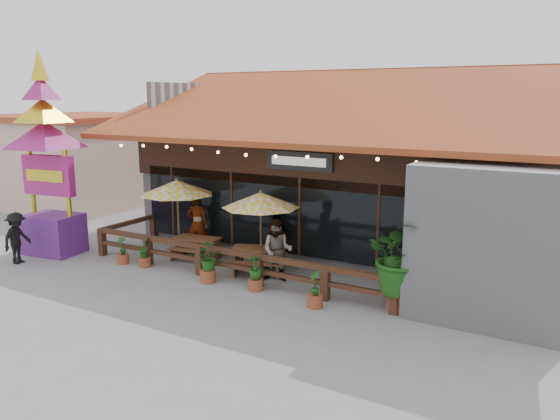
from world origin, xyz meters
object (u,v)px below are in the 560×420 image
Objects in this scene: umbrella_left at (177,188)px; picnic_table_right at (259,256)px; pedestrian at (17,238)px; picnic_table_left at (197,244)px; tropical_plant at (402,258)px; umbrella_right at (261,200)px; thai_sign_tower at (45,140)px.

umbrella_left reaches higher than picnic_table_right.
umbrella_left reaches higher than pedestrian.
picnic_table_left is 0.71× the size of tropical_plant.
pedestrian is (-6.90, -3.16, -1.32)m from umbrella_right.
thai_sign_tower is (-6.92, -1.83, 1.59)m from umbrella_right.
pedestrian is at bearing -155.41° from umbrella_right.
picnic_table_right is 7.84m from thai_sign_tower.
umbrella_left is 4.44m from thai_sign_tower.
umbrella_right is (3.20, -0.08, -0.09)m from umbrella_left.
picnic_table_left is at bearing -6.07° from umbrella_left.
picnic_table_left is at bearing -179.89° from umbrella_right.
picnic_table_right is at bearing 169.93° from tropical_plant.
tropical_plant is 11.68m from pedestrian.
umbrella_left is 1.28× the size of tropical_plant.
tropical_plant reaches higher than picnic_table_left.
thai_sign_tower reaches higher than tropical_plant.
thai_sign_tower is 11.76m from tropical_plant.
pedestrian is (0.02, -1.33, -2.91)m from thai_sign_tower.
pedestrian is at bearing -156.79° from picnic_table_right.
picnic_table_right is at bearing -80.84° from pedestrian.
tropical_plant is (11.48, 0.85, -2.40)m from thai_sign_tower.
picnic_table_left is 2.44m from picnic_table_right.
umbrella_left is 1.92m from picnic_table_left.
umbrella_left is 1.51× the size of picnic_table_right.
umbrella_right is 1.40× the size of picnic_table_right.
picnic_table_right is (3.24, -0.26, -1.71)m from umbrella_left.
pedestrian reaches higher than picnic_table_left.
pedestrian is at bearing -145.00° from picnic_table_left.
pedestrian is at bearing -89.23° from thai_sign_tower.
thai_sign_tower is at bearing -13.27° from pedestrian.
picnic_table_left is at bearing 175.84° from picnic_table_right.
picnic_table_right is (2.44, -0.18, 0.03)m from picnic_table_left.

